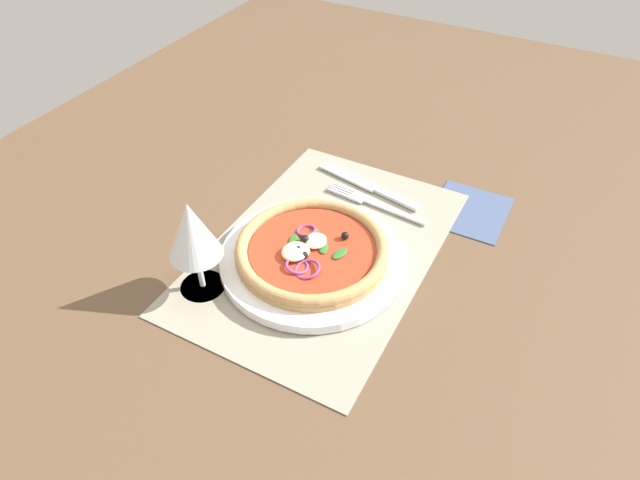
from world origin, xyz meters
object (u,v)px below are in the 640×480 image
Objects in this scene: fork at (371,202)px; napkin at (470,210)px; plate at (312,259)px; wine_glass at (192,234)px; pizza at (312,250)px; knife at (367,185)px.

napkin is (6.18, -15.01, -0.44)cm from fork.
plate is 16.98cm from fork.
fork is at bearing -5.99° from plate.
plate is at bearing -45.20° from wine_glass.
wine_glass is 1.15× the size of napkin.
plate is 1.21× the size of pizza.
pizza is 1.23× the size of fork.
wine_glass is (-11.26, 11.36, 7.07)cm from pizza.
plate is at bearing -23.57° from pizza.
plate is 1.49× the size of fork.
knife is (3.96, 2.47, 0.03)cm from fork.
pizza is (-0.05, 0.02, 1.84)cm from plate.
fork is (16.88, -1.77, -0.53)cm from plate.
fork is 16.24cm from napkin.
knife reaches higher than fork.
fork is (16.93, -1.79, -2.36)cm from pizza.
fork is at bearing 112.39° from napkin.
plate is at bearing 103.13° from knife.
pizza reaches higher than napkin.
pizza reaches higher than fork.
knife is 1.34× the size of wine_glass.
plate reaches higher than napkin.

